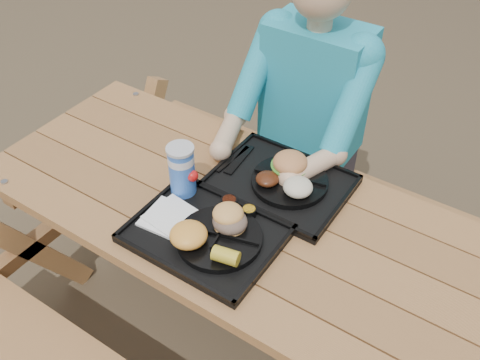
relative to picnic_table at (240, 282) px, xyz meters
The scene contains 18 objects.
ground 0.38m from the picnic_table, ahead, with size 60.00×60.00×0.00m, color #999999.
picnic_table is the anchor object (origin of this frame).
tray_near 0.42m from the picnic_table, 98.46° to the right, with size 0.45×0.35×0.02m, color black.
tray_far 0.42m from the picnic_table, 73.82° to the left, with size 0.45×0.35×0.02m, color black.
plate_near 0.44m from the picnic_table, 78.70° to the right, with size 0.26×0.26×0.02m, color black.
plate_far 0.45m from the picnic_table, 66.30° to the left, with size 0.26×0.26×0.02m, color black.
napkin_stack 0.47m from the picnic_table, 131.76° to the right, with size 0.14×0.14×0.02m, color white.
soda_cup 0.52m from the picnic_table, 167.32° to the right, with size 0.08×0.08×0.17m, color blue.
condiment_bbq 0.41m from the picnic_table, 141.76° to the right, with size 0.05×0.05×0.03m, color black.
condiment_mustard 0.41m from the picnic_table, 22.63° to the right, with size 0.05×0.05×0.03m, color #C38915.
sandwich 0.48m from the picnic_table, 71.68° to the right, with size 0.10×0.10×0.10m, color #F4AA56, non-canonical shape.
mac_cheese 0.50m from the picnic_table, 97.55° to the right, with size 0.11×0.11×0.06m, color #FFB243.
corn_cob 0.50m from the picnic_table, 65.68° to the right, with size 0.08×0.08×0.05m, color yellow, non-canonical shape.
cutlery_far 0.46m from the picnic_table, 124.21° to the left, with size 0.03×0.17×0.01m, color black.
burger 0.52m from the picnic_table, 74.74° to the left, with size 0.12×0.12×0.11m, color #CC7F48, non-canonical shape.
baked_beans 0.45m from the picnic_table, 77.71° to the left, with size 0.08×0.08×0.04m, color #4A200E.
potato_salad 0.48m from the picnic_table, 44.88° to the left, with size 0.10×0.10×0.05m, color beige.
diner 0.65m from the picnic_table, 95.73° to the left, with size 0.48×0.84×1.28m, color #18A5AA, non-canonical shape.
Camera 1 is at (0.68, -1.03, 1.97)m, focal length 40.00 mm.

